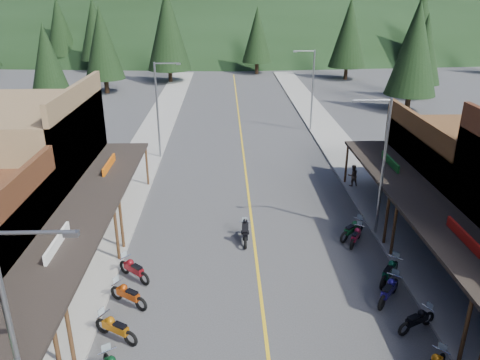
{
  "coord_description": "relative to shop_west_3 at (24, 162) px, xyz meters",
  "views": [
    {
      "loc": [
        -1.56,
        -15.81,
        13.1
      ],
      "look_at": [
        -0.74,
        9.3,
        3.0
      ],
      "focal_mm": 35.0,
      "sensor_mm": 36.0,
      "label": 1
    }
  ],
  "objects": [
    {
      "name": "ground",
      "position": [
        13.78,
        -11.3,
        -3.52
      ],
      "size": [
        220.0,
        220.0,
        0.0
      ],
      "primitive_type": "plane",
      "color": "#38383A",
      "rests_on": "ground"
    },
    {
      "name": "centerline",
      "position": [
        13.78,
        8.7,
        -3.51
      ],
      "size": [
        0.15,
        90.0,
        0.01
      ],
      "primitive_type": "cube",
      "color": "gold",
      "rests_on": "ground"
    },
    {
      "name": "sidewalk_west",
      "position": [
        5.08,
        8.7,
        -3.44
      ],
      "size": [
        3.4,
        94.0,
        0.15
      ],
      "primitive_type": "cube",
      "color": "gray",
      "rests_on": "ground"
    },
    {
      "name": "sidewalk_east",
      "position": [
        22.48,
        8.7,
        -3.44
      ],
      "size": [
        3.4,
        94.0,
        0.15
      ],
      "primitive_type": "cube",
      "color": "gray",
      "rests_on": "ground"
    },
    {
      "name": "shop_west_3",
      "position": [
        0.0,
        0.0,
        0.0
      ],
      "size": [
        10.9,
        10.2,
        8.2
      ],
      "color": "brown",
      "rests_on": "ground"
    },
    {
      "name": "shop_east_3",
      "position": [
        27.54,
        0.0,
        -0.99
      ],
      "size": [
        10.9,
        10.2,
        6.2
      ],
      "color": "#4C2D16",
      "rests_on": "ground"
    },
    {
      "name": "streetlight_0",
      "position": [
        6.83,
        -17.3,
        0.94
      ],
      "size": [
        2.16,
        0.18,
        8.0
      ],
      "color": "gray",
      "rests_on": "ground"
    },
    {
      "name": "streetlight_1",
      "position": [
        6.83,
        10.7,
        0.94
      ],
      "size": [
        2.16,
        0.18,
        8.0
      ],
      "color": "gray",
      "rests_on": "ground"
    },
    {
      "name": "streetlight_2",
      "position": [
        20.74,
        -3.3,
        0.94
      ],
      "size": [
        2.16,
        0.18,
        8.0
      ],
      "color": "gray",
      "rests_on": "ground"
    },
    {
      "name": "streetlight_3",
      "position": [
        20.74,
        18.7,
        0.94
      ],
      "size": [
        2.16,
        0.18,
        8.0
      ],
      "color": "gray",
      "rests_on": "ground"
    },
    {
      "name": "ridge_hill",
      "position": [
        13.78,
        123.7,
        -3.52
      ],
      "size": [
        310.0,
        140.0,
        60.0
      ],
      "primitive_type": "ellipsoid",
      "color": "black",
      "rests_on": "ground"
    },
    {
      "name": "pine_1",
      "position": [
        -10.22,
        58.7,
        3.72
      ],
      "size": [
        5.88,
        5.88,
        12.5
      ],
      "color": "black",
      "rests_on": "ground"
    },
    {
      "name": "pine_2",
      "position": [
        3.78,
        46.7,
        4.47
      ],
      "size": [
        6.72,
        6.72,
        14.0
      ],
      "color": "black",
      "rests_on": "ground"
    },
    {
      "name": "pine_3",
      "position": [
        17.78,
        54.7,
        2.96
      ],
      "size": [
        5.04,
        5.04,
        11.0
      ],
      "color": "black",
      "rests_on": "ground"
    },
    {
      "name": "pine_4",
      "position": [
        31.78,
        48.7,
        3.72
      ],
      "size": [
        5.88,
        5.88,
        12.5
      ],
      "color": "black",
      "rests_on": "ground"
    },
    {
      "name": "pine_5",
      "position": [
        47.78,
        60.7,
        4.47
      ],
      "size": [
        6.72,
        6.72,
        14.0
      ],
      "color": "black",
      "rests_on": "ground"
    },
    {
      "name": "pine_7",
      "position": [
        -18.22,
        64.7,
        3.72
      ],
      "size": [
        5.88,
        5.88,
        12.5
      ],
      "color": "black",
      "rests_on": "ground"
    },
    {
      "name": "pine_8",
      "position": [
        -8.22,
        28.7,
        2.46
      ],
      "size": [
        4.48,
        4.48,
        10.0
      ],
      "color": "black",
      "rests_on": "ground"
    },
    {
      "name": "pine_9",
      "position": [
        37.78,
        33.7,
        2.86
      ],
      "size": [
        4.93,
        4.93,
        10.8
      ],
      "color": "black",
      "rests_on": "ground"
    },
    {
      "name": "pine_10",
      "position": [
        -4.22,
        38.7,
        3.27
      ],
      "size": [
        5.38,
        5.38,
        11.6
      ],
      "color": "black",
      "rests_on": "ground"
    },
    {
      "name": "pine_11",
      "position": [
        33.78,
        26.7,
        3.67
      ],
      "size": [
        5.82,
        5.82,
        12.4
      ],
      "color": "black",
      "rests_on": "ground"
    },
    {
      "name": "bike_west_7",
      "position": [
        7.72,
        -11.75,
        -2.91
      ],
      "size": [
        2.2,
        1.72,
        1.22
      ],
      "primitive_type": null,
      "rotation": [
        0.0,
        0.0,
        1.02
      ],
      "color": "#AD620C",
      "rests_on": "ground"
    },
    {
      "name": "bike_west_8",
      "position": [
        7.79,
        -9.51,
        -2.91
      ],
      "size": [
        2.16,
        1.79,
        1.22
      ],
      "primitive_type": null,
      "rotation": [
        0.0,
        0.0,
        0.97
      ],
      "color": "#A43A0B",
      "rests_on": "ground"
    },
    {
      "name": "bike_west_9",
      "position": [
        7.69,
        -7.45,
        -2.9
      ],
      "size": [
        2.08,
        1.98,
        1.23
      ],
      "primitive_type": null,
      "rotation": [
        0.0,
        0.0,
        0.84
      ],
      "color": "maroon",
      "rests_on": "ground"
    },
    {
      "name": "bike_east_7",
      "position": [
        20.06,
        -11.59,
        -2.96
      ],
      "size": [
        2.04,
        1.45,
        1.11
      ],
      "primitive_type": null,
      "rotation": [
        0.0,
        0.0,
        -1.11
      ],
      "color": "black",
      "rests_on": "ground"
    },
    {
      "name": "bike_east_8",
      "position": [
        19.54,
        -9.59,
        -2.89
      ],
      "size": [
        1.95,
        2.18,
        1.26
      ],
      "primitive_type": null,
      "rotation": [
        0.0,
        0.0,
        -0.67
      ],
      "color": "navy",
      "rests_on": "ground"
    },
    {
      "name": "bike_east_9",
      "position": [
        20.08,
        -8.07,
        -2.88
      ],
      "size": [
        1.95,
        2.22,
        1.27
      ],
      "primitive_type": null,
      "rotation": [
        0.0,
        0.0,
        -0.66
      ],
      "color": "#0E472D",
      "rests_on": "ground"
    },
    {
      "name": "bike_east_10",
      "position": [
        19.42,
        -4.37,
        -2.97
      ],
      "size": [
        1.52,
        2.0,
        1.11
      ],
      "primitive_type": null,
      "rotation": [
        0.0,
        0.0,
        -0.52
      ],
      "color": "maroon",
      "rests_on": "ground"
    },
    {
      "name": "bike_east_11",
      "position": [
        19.38,
        -3.7,
        -2.91
      ],
      "size": [
        2.06,
        1.96,
        1.22
      ],
      "primitive_type": null,
      "rotation": [
        0.0,
        0.0,
        -0.84
      ],
      "color": "#0C3E1E",
      "rests_on": "ground"
    },
    {
      "name": "rider_on_bike",
      "position": [
        13.26,
        -3.96,
        -2.89
      ],
      "size": [
        0.71,
        2.08,
        1.58
      ],
      "rotation": [
        0.0,
        0.0,
        -0.01
      ],
      "color": "black",
      "rests_on": "ground"
    },
    {
      "name": "pedestrian_east_b",
      "position": [
        21.32,
        3.75,
        -2.58
      ],
      "size": [
        0.84,
        0.58,
        1.58
      ],
      "primitive_type": "imported",
      "rotation": [
        0.0,
        0.0,
        3.34
      ],
      "color": "brown",
      "rests_on": "sidewalk_east"
    }
  ]
}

